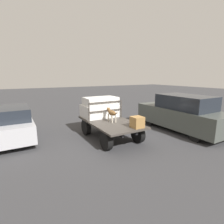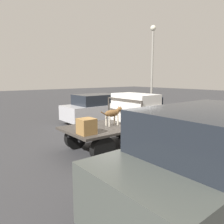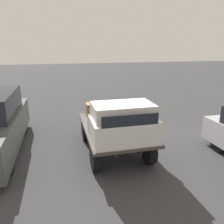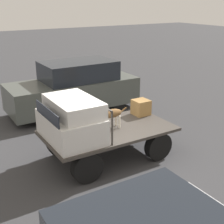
{
  "view_description": "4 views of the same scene",
  "coord_description": "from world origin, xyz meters",
  "views": [
    {
      "loc": [
        -7.22,
        4.04,
        3.07
      ],
      "look_at": [
        -0.12,
        -0.03,
        1.35
      ],
      "focal_mm": 28.0,
      "sensor_mm": 36.0,
      "label": 1
    },
    {
      "loc": [
        -4.88,
        -5.99,
        2.56
      ],
      "look_at": [
        -0.12,
        -0.03,
        1.35
      ],
      "focal_mm": 35.0,
      "sensor_mm": 36.0,
      "label": 2
    },
    {
      "loc": [
        6.75,
        -1.73,
        3.5
      ],
      "look_at": [
        -0.12,
        -0.03,
        1.35
      ],
      "focal_mm": 35.0,
      "sensor_mm": 36.0,
      "label": 3
    },
    {
      "loc": [
        4.12,
        6.92,
        4.32
      ],
      "look_at": [
        -0.12,
        -0.03,
        1.35
      ],
      "focal_mm": 50.0,
      "sensor_mm": 36.0,
      "label": 4
    }
  ],
  "objects": [
    {
      "name": "flatbed_truck",
      "position": [
        0.0,
        0.0,
        0.62
      ],
      "size": [
        3.63,
        1.99,
        0.87
      ],
      "color": "black",
      "rests_on": "ground"
    },
    {
      "name": "dog",
      "position": [
        -0.07,
        -0.03,
        1.3
      ],
      "size": [
        0.97,
        0.25,
        0.68
      ],
      "rotation": [
        0.0,
        0.0,
        0.22
      ],
      "color": "beige",
      "rests_on": "flatbed_truck"
    },
    {
      "name": "truck_cab",
      "position": [
        1.12,
        0.0,
        1.38
      ],
      "size": [
        1.24,
        1.87,
        1.07
      ],
      "color": "silver",
      "rests_on": "flatbed_truck"
    },
    {
      "name": "cargo_crate",
      "position": [
        -1.48,
        -0.5,
        1.11
      ],
      "size": [
        0.48,
        0.48,
        0.48
      ],
      "color": "olive",
      "rests_on": "flatbed_truck"
    },
    {
      "name": "ground_plane",
      "position": [
        0.0,
        0.0,
        0.0
      ],
      "size": [
        80.0,
        80.0,
        0.0
      ],
      "primitive_type": "plane",
      "color": "#38383A"
    },
    {
      "name": "truck_headboard",
      "position": [
        0.45,
        0.0,
        1.48
      ],
      "size": [
        0.04,
        1.87,
        0.92
      ],
      "color": "#3D3833",
      "rests_on": "flatbed_truck"
    },
    {
      "name": "parked_sedan",
      "position": [
        2.19,
        4.22,
        0.81
      ],
      "size": [
        4.04,
        1.79,
        1.63
      ],
      "rotation": [
        0.0,
        0.0,
        0.12
      ],
      "color": "black",
      "rests_on": "ground"
    },
    {
      "name": "parked_pickup_far",
      "position": [
        -0.87,
        -4.11,
        0.99
      ],
      "size": [
        5.14,
        1.99,
        2.02
      ],
      "rotation": [
        0.0,
        0.0,
        -0.03
      ],
      "color": "black",
      "rests_on": "ground"
    }
  ]
}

